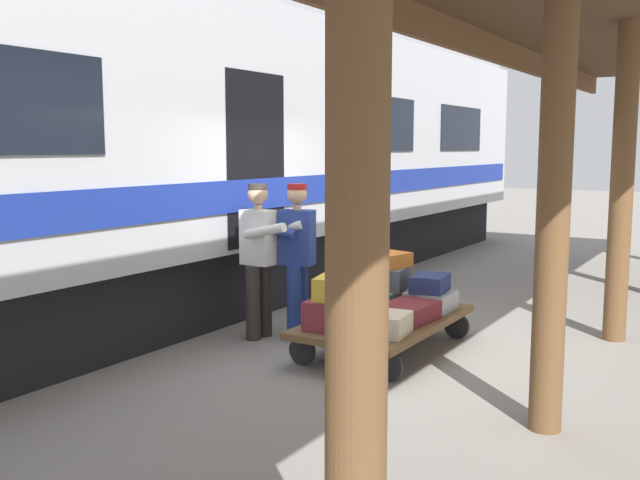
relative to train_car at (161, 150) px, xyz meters
name	(u,v)px	position (x,y,z in m)	size (l,w,h in m)	color
ground_plane	(386,344)	(-3.20, 0.00, -2.06)	(60.00, 60.00, 0.00)	gray
platform_canopy	(596,13)	(-5.18, 0.00, 1.19)	(3.20, 15.52, 3.56)	brown
train_car	(161,150)	(0.00, 0.00, 0.00)	(3.02, 18.91, 4.00)	#B7BABF
luggage_cart	(385,322)	(-3.29, 0.23, -1.76)	(1.20, 2.13, 0.35)	brown
suitcase_gray_aluminum	(431,301)	(-3.55, -0.35, -1.61)	(0.45, 0.47, 0.20)	#9EA0A5
suitcase_tan_vintage	(387,297)	(-3.03, -0.35, -1.62)	(0.41, 0.47, 0.17)	tan
suitcase_teal_softside	(363,305)	(-3.03, 0.23, -1.61)	(0.46, 0.50, 0.20)	#1E666B
suitcase_burgundy_valise	(334,312)	(-3.03, 0.82, -1.57)	(0.42, 0.63, 0.28)	maroon
suitcase_cream_canvas	(382,323)	(-3.55, 0.82, -1.61)	(0.47, 0.45, 0.20)	beige
suitcase_maroon_trunk	(408,312)	(-3.55, 0.23, -1.62)	(0.45, 0.62, 0.18)	maroon
suitcase_slate_roller	(390,278)	(-3.05, -0.37, -1.41)	(0.37, 0.50, 0.25)	#4C515B
suitcase_orange_carryall	(387,260)	(-3.02, -0.35, -1.21)	(0.34, 0.51, 0.16)	#CC6B23
suitcase_navy_fabric	(430,283)	(-3.54, -0.35, -1.42)	(0.34, 0.47, 0.18)	navy
suitcase_yellow_case	(337,288)	(-3.06, 0.82, -1.32)	(0.37, 0.47, 0.22)	gold
porter_in_overalls	(296,255)	(-2.22, 0.28, -1.14)	(0.72, 0.52, 1.70)	navy
porter_by_door	(260,255)	(-1.89, 0.49, -1.14)	(0.68, 0.44, 1.70)	#332D28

